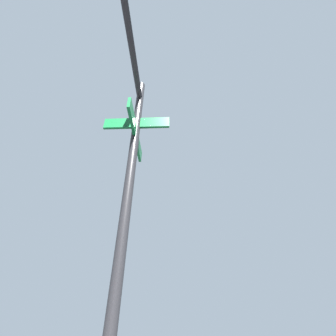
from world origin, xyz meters
TOP-DOWN VIEW (x-y plane):
  - traffic_signal_near at (-6.72, -6.23)m, footprint 2.10×2.98m

SIDE VIEW (x-z plane):
  - traffic_signal_near at x=-6.72m, z-range 1.07..6.13m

